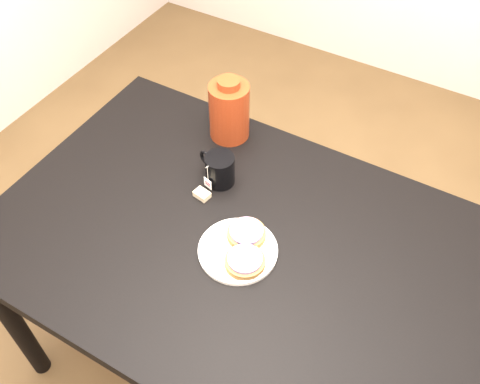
% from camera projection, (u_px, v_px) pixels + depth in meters
% --- Properties ---
extents(ground_plane, '(4.00, 4.00, 0.00)m').
position_uv_depth(ground_plane, '(244.00, 361.00, 2.00)').
color(ground_plane, brown).
extents(table, '(1.40, 0.90, 0.75)m').
position_uv_depth(table, '(246.00, 261.00, 1.50)').
color(table, black).
rests_on(table, ground_plane).
extents(plate, '(0.21, 0.21, 0.02)m').
position_uv_depth(plate, '(238.00, 250.00, 1.41)').
color(plate, white).
rests_on(plate, table).
extents(bagel_back, '(0.14, 0.14, 0.03)m').
position_uv_depth(bagel_back, '(246.00, 233.00, 1.42)').
color(bagel_back, brown).
rests_on(bagel_back, plate).
extents(bagel_front, '(0.12, 0.12, 0.03)m').
position_uv_depth(bagel_front, '(245.00, 261.00, 1.37)').
color(bagel_front, brown).
rests_on(bagel_front, plate).
extents(mug, '(0.14, 0.11, 0.10)m').
position_uv_depth(mug, '(219.00, 169.00, 1.55)').
color(mug, black).
rests_on(mug, table).
extents(teabag_pouch, '(0.05, 0.04, 0.02)m').
position_uv_depth(teabag_pouch, '(202.00, 194.00, 1.54)').
color(teabag_pouch, '#C6B793').
rests_on(teabag_pouch, table).
extents(bagel_package, '(0.15, 0.15, 0.21)m').
position_uv_depth(bagel_package, '(229.00, 110.00, 1.64)').
color(bagel_package, '#5E1A0C').
rests_on(bagel_package, table).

